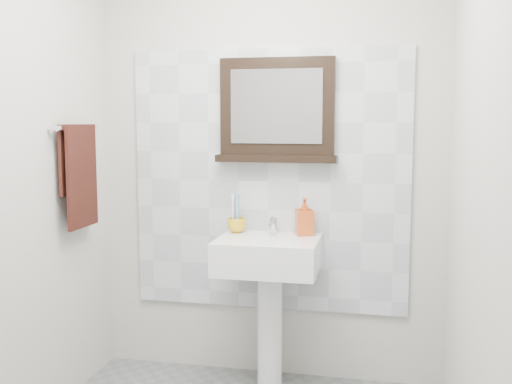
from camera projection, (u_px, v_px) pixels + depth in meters
back_wall at (269, 164)px, 3.44m from camera, size 2.00×0.01×2.50m
front_wall at (79, 233)px, 1.31m from camera, size 2.00×0.01×2.50m
right_wall at (482, 189)px, 2.17m from camera, size 0.01×2.20×2.50m
splashback at (268, 181)px, 3.44m from camera, size 1.60×0.02×1.50m
pedestal_sink at (268, 271)px, 3.28m from camera, size 0.55×0.44×0.96m
toothbrush_cup at (236, 225)px, 3.42m from camera, size 0.12×0.12×0.08m
toothbrushes at (236, 211)px, 3.41m from camera, size 0.05×0.04×0.21m
soap_dispenser at (304, 216)px, 3.34m from camera, size 0.12×0.12×0.21m
framed_mirror at (277, 113)px, 3.36m from camera, size 0.69×0.11×0.58m
towel_bar at (76, 128)px, 3.16m from camera, size 0.07×0.40×0.03m
hand_towel at (79, 168)px, 3.19m from camera, size 0.06×0.30×0.55m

